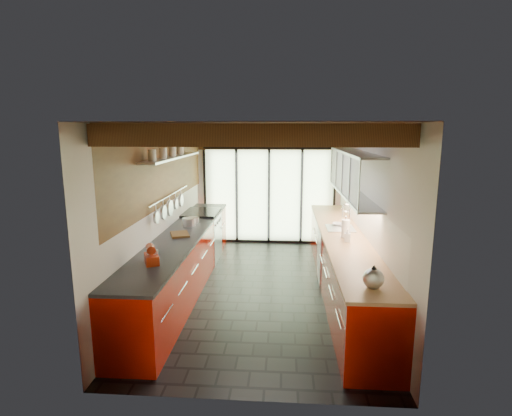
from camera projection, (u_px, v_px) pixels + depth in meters
name	position (u px, v px, depth m)	size (l,w,h in m)	color
ground	(262.00, 288.00, 6.48)	(5.50, 5.50, 0.00)	black
room_shell	(262.00, 188.00, 6.16)	(5.50, 5.50, 5.50)	silver
ceiling_beams	(264.00, 134.00, 6.38)	(3.14, 5.06, 4.90)	#593316
glass_door	(269.00, 170.00, 8.80)	(2.95, 0.10, 2.90)	#C6EAAD
left_counter	(184.00, 259.00, 6.48)	(0.68, 5.00, 0.92)	#A40E00
range_stove	(202.00, 236.00, 7.90)	(0.66, 0.90, 0.97)	silver
right_counter	(342.00, 263.00, 6.31)	(0.68, 5.00, 0.92)	#A40E00
sink_assembly	(341.00, 226.00, 6.60)	(0.45, 0.52, 0.43)	silver
upper_cabinets_right	(353.00, 173.00, 6.32)	(0.34, 3.00, 3.00)	silver
left_wall_fixtures	(172.00, 173.00, 6.41)	(0.28, 2.60, 0.96)	silver
stand_mixer	(152.00, 256.00, 4.88)	(0.25, 0.31, 0.25)	#BA2E0E
pot_large	(189.00, 222.00, 6.78)	(0.22, 0.22, 0.14)	silver
pot_small	(193.00, 220.00, 7.05)	(0.23, 0.23, 0.09)	silver
cutting_board	(180.00, 234.00, 6.19)	(0.26, 0.37, 0.03)	brown
kettle	(373.00, 277.00, 4.12)	(0.26, 0.29, 0.26)	silver
paper_towel	(345.00, 229.00, 6.03)	(0.14, 0.14, 0.33)	white
soap_bottle	(348.00, 235.00, 5.82)	(0.09, 0.09, 0.19)	silver
bowl	(338.00, 224.00, 6.81)	(0.20, 0.20, 0.05)	silver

